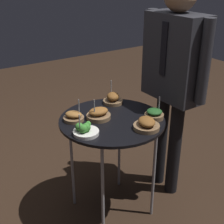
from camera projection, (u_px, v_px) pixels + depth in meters
The scene contains 9 objects.
ground_plane at pixel (112, 208), 2.34m from camera, with size 8.00×8.00×0.00m, color black.
serving_cart at pixel (112, 126), 2.05m from camera, with size 0.69×0.69×0.75m.
bowl_roast_back_right at pixel (99, 114), 2.02m from camera, with size 0.16×0.16×0.15m.
bowl_spinach_near_rim at pixel (154, 114), 2.02m from camera, with size 0.13×0.13×0.14m.
bowl_roast_mid_right at pixel (113, 99), 2.24m from camera, with size 0.15×0.14×0.16m.
bowl_roast_back_left at pixel (74, 117), 2.00m from camera, with size 0.14×0.13×0.15m.
bowl_broccoli_far_rim at pixel (85, 130), 1.83m from camera, with size 0.15×0.15×0.14m.
bowl_roast_center at pixel (147, 124), 1.89m from camera, with size 0.16×0.16×0.07m.
waiter_figure at pixel (174, 68), 2.17m from camera, with size 0.59×0.22×1.59m.
Camera 1 is at (1.51, -1.01, 1.65)m, focal length 50.00 mm.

